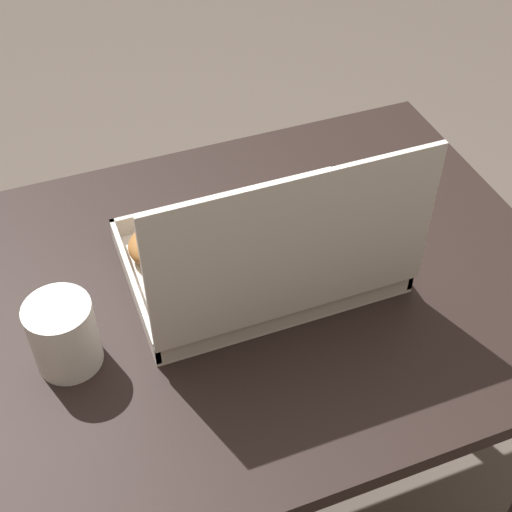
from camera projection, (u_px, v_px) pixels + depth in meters
ground_plane at (242, 507)px, 1.62m from camera, size 8.00×8.00×0.00m
dining_table at (237, 335)px, 1.19m from camera, size 1.02×0.73×0.74m
donut_box at (254, 257)px, 1.08m from camera, size 0.40×0.29×0.28m
coffee_mug at (63, 334)px, 0.96m from camera, size 0.09×0.09×0.11m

